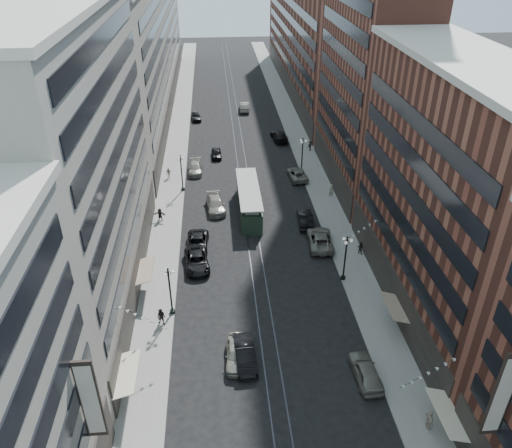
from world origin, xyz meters
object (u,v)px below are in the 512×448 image
object	(u,v)px
pedestrian_5	(160,214)
pedestrian_2	(161,317)
car_11	(297,174)
pedestrian_9	(310,146)
car_14	(244,106)
pedestrian_8	(331,190)
car_13	(216,153)
pedestrian_6	(169,173)
streetcar	(249,201)
lamppost_sw_far	(170,289)
car_2	(197,261)
lamppost_se_mid	(302,154)
pedestrian_4	(429,420)
car_9	(196,116)
car_extra_1	(320,239)
car_4	(366,371)
car_7	(197,243)
car_8	(195,168)
lamppost_sw_mid	(182,172)
pedestrian_7	(360,248)
car_10	(305,218)
lamppost_se_far	(345,257)
car_12	(279,136)
car_extra_2	(236,353)
car_extra_0	(216,204)
car_5	(245,355)

from	to	relation	value
pedestrian_5	pedestrian_2	bearing A→B (deg)	-71.39
car_11	pedestrian_9	distance (m)	11.04
car_14	pedestrian_8	size ratio (longest dim) A/B	2.83
car_13	pedestrian_6	size ratio (longest dim) A/B	2.47
streetcar	pedestrian_5	xyz separation A→B (m)	(-11.82, -1.69, -0.60)
lamppost_sw_far	car_2	distance (m)	8.53
lamppost_sw_far	pedestrian_5	size ratio (longest dim) A/B	3.14
lamppost_se_mid	pedestrian_4	bearing A→B (deg)	-87.46
car_9	lamppost_se_mid	bearing A→B (deg)	-63.83
lamppost_sw_far	car_11	distance (m)	34.39
pedestrian_4	pedestrian_6	world-z (taller)	pedestrian_4
pedestrian_6	car_extra_1	size ratio (longest dim) A/B	0.27
car_13	car_2	bearing A→B (deg)	-96.06
car_9	pedestrian_8	size ratio (longest dim) A/B	2.24
car_9	car_4	bearing A→B (deg)	-84.17
car_7	car_8	xyz separation A→B (m)	(-0.63, 21.57, -0.02)
lamppost_sw_mid	pedestrian_7	distance (m)	28.35
pedestrian_6	pedestrian_9	world-z (taller)	pedestrian_9
pedestrian_4	pedestrian_7	distance (m)	23.95
car_2	car_14	size ratio (longest dim) A/B	1.04
car_2	pedestrian_7	distance (m)	19.22
streetcar	pedestrian_6	size ratio (longest dim) A/B	7.75
lamppost_sw_far	pedestrian_7	bearing A→B (deg)	21.99
pedestrian_5	pedestrian_7	distance (m)	26.08
lamppost_sw_far	pedestrian_7	xyz separation A→B (m)	(21.56, 8.71, -2.14)
car_10	lamppost_se_mid	bearing A→B (deg)	-94.04
car_7	pedestrian_6	bearing A→B (deg)	106.14
lamppost_sw_mid	lamppost_se_mid	xyz separation A→B (m)	(18.40, 5.00, 0.00)
car_4	pedestrian_8	world-z (taller)	pedestrian_8
pedestrian_8	car_13	bearing A→B (deg)	-47.49
pedestrian_6	lamppost_se_far	bearing A→B (deg)	125.36
lamppost_sw_far	car_8	distance (m)	33.37
lamppost_sw_far	pedestrian_7	size ratio (longest dim) A/B	3.44
pedestrian_5	car_10	bearing A→B (deg)	6.67
car_2	pedestrian_2	bearing A→B (deg)	-115.38
car_12	car_extra_2	xyz separation A→B (m)	(-10.46, -52.35, -0.03)
lamppost_se_far	car_7	world-z (taller)	lamppost_se_far
lamppost_se_mid	pedestrian_2	world-z (taller)	lamppost_se_mid
car_7	pedestrian_9	distance (m)	34.00
car_12	car_11	bearing A→B (deg)	86.89
lamppost_se_far	pedestrian_7	size ratio (longest dim) A/B	3.44
car_7	car_extra_0	bearing A→B (deg)	78.51
streetcar	car_13	bearing A→B (deg)	102.30
pedestrian_2	car_8	bearing A→B (deg)	104.62
car_4	car_extra_2	world-z (taller)	car_4
streetcar	car_14	bearing A→B (deg)	87.04
lamppost_sw_mid	car_13	xyz separation A→B (m)	(5.11, 11.91, -2.40)
car_7	car_11	size ratio (longest dim) A/B	1.03
car_8	pedestrian_7	size ratio (longest dim) A/B	3.24
car_5	pedestrian_9	world-z (taller)	pedestrian_9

